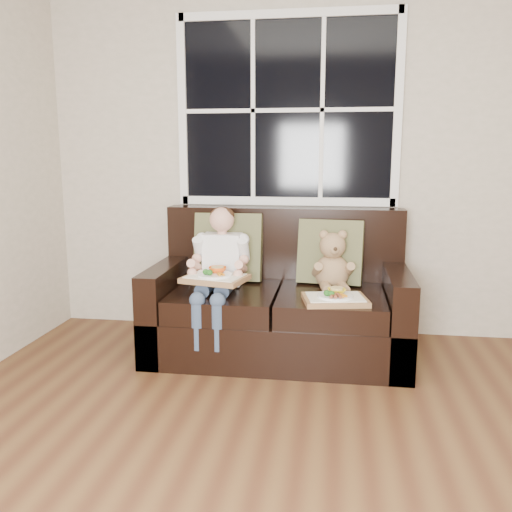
% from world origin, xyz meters
% --- Properties ---
extents(room_walls, '(4.52, 5.02, 2.71)m').
position_xyz_m(room_walls, '(0.00, 0.00, 1.59)').
color(room_walls, beige).
rests_on(room_walls, ground).
extents(window_back, '(1.62, 0.04, 1.37)m').
position_xyz_m(window_back, '(-0.46, 2.48, 1.65)').
color(window_back, black).
rests_on(window_back, room_walls).
extents(loveseat, '(1.70, 0.92, 0.96)m').
position_xyz_m(loveseat, '(-0.46, 2.02, 0.31)').
color(loveseat, black).
rests_on(loveseat, ground).
extents(pillow_left, '(0.48, 0.22, 0.49)m').
position_xyz_m(pillow_left, '(-0.84, 2.17, 0.69)').
color(pillow_left, olive).
rests_on(pillow_left, loveseat).
extents(pillow_right, '(0.46, 0.25, 0.46)m').
position_xyz_m(pillow_right, '(-0.13, 2.17, 0.67)').
color(pillow_right, olive).
rests_on(pillow_right, loveseat).
extents(child, '(0.37, 0.59, 0.83)m').
position_xyz_m(child, '(-0.85, 1.90, 0.64)').
color(child, white).
rests_on(child, loveseat).
extents(teddy_bear, '(0.26, 0.32, 0.41)m').
position_xyz_m(teddy_bear, '(-0.11, 2.03, 0.61)').
color(teddy_bear, tan).
rests_on(teddy_bear, loveseat).
extents(tray_left, '(0.44, 0.37, 0.09)m').
position_xyz_m(tray_left, '(-0.84, 1.73, 0.57)').
color(tray_left, '#A37049').
rests_on(tray_left, child).
extents(tray_right, '(0.43, 0.36, 0.09)m').
position_xyz_m(tray_right, '(-0.09, 1.68, 0.48)').
color(tray_right, '#A37049').
rests_on(tray_right, loveseat).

